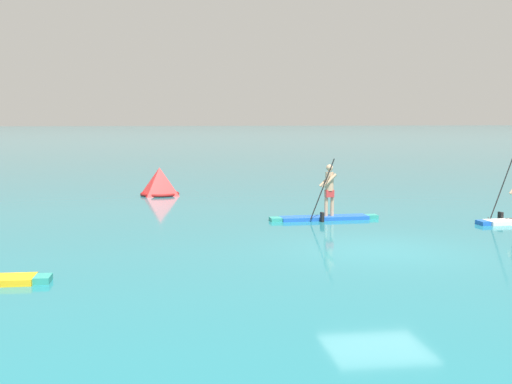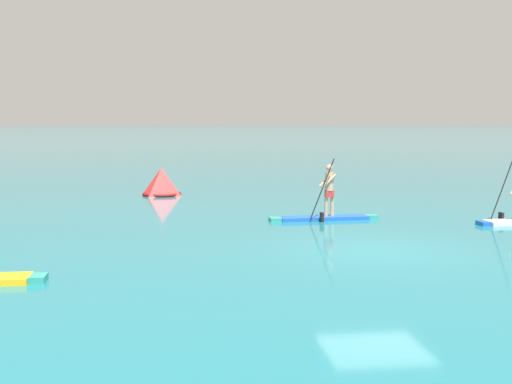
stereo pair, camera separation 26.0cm
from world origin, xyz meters
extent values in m
plane|color=#1E727F|center=(0.00, 0.00, 0.00)|extent=(440.00, 440.00, 0.00)
cube|color=teal|center=(-7.54, -2.21, 0.06)|extent=(0.32, 0.49, 0.13)
cube|color=blue|center=(-0.15, 4.88, 0.06)|extent=(2.80, 0.77, 0.11)
cube|color=teal|center=(-1.70, 4.79, 0.06)|extent=(0.37, 0.45, 0.11)
cube|color=teal|center=(1.41, 4.96, 0.06)|extent=(0.37, 0.39, 0.11)
cylinder|color=tan|center=(-0.09, 4.88, 0.51)|extent=(0.11, 0.11, 0.80)
cylinder|color=tan|center=(0.11, 4.89, 0.51)|extent=(0.11, 0.11, 0.80)
cube|color=red|center=(0.01, 4.88, 0.82)|extent=(0.27, 0.23, 0.22)
cylinder|color=tan|center=(0.01, 4.88, 1.20)|extent=(0.26, 0.26, 0.58)
sphere|color=tan|center=(0.01, 4.88, 1.63)|extent=(0.21, 0.21, 0.21)
cylinder|color=tan|center=(-0.03, 4.73, 1.23)|extent=(0.49, 0.11, 0.46)
cylinder|color=tan|center=(-0.05, 5.03, 1.23)|extent=(0.49, 0.11, 0.46)
cylinder|color=black|center=(-0.32, 4.46, 1.01)|extent=(0.77, 0.07, 1.87)
cube|color=black|center=(-0.32, 4.46, 0.13)|extent=(0.09, 0.20, 0.32)
cube|color=blue|center=(4.29, 3.18, 0.06)|extent=(0.32, 0.47, 0.12)
cylinder|color=black|center=(5.10, 3.67, 1.04)|extent=(0.74, 0.09, 1.93)
cube|color=black|center=(5.10, 3.67, 0.14)|extent=(0.10, 0.21, 0.32)
pyramid|color=red|center=(-5.21, 12.30, 0.57)|extent=(1.85, 1.85, 1.14)
torus|color=maroon|center=(-5.21, 12.30, 0.06)|extent=(1.59, 1.59, 0.12)
camera|label=1|loc=(-5.30, -15.64, 3.21)|focal=47.70mm
camera|label=2|loc=(-5.04, -15.68, 3.21)|focal=47.70mm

